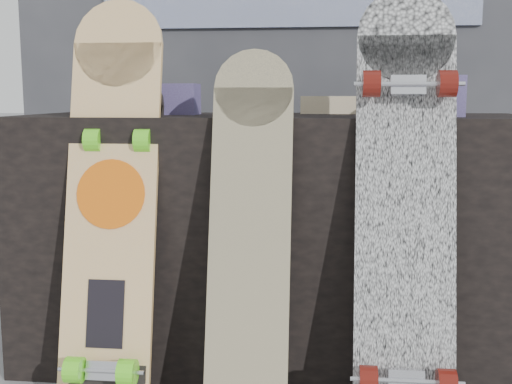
# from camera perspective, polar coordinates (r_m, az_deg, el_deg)

# --- Properties ---
(vendor_table) EXTENTS (1.60, 0.60, 0.80)m
(vendor_table) POSITION_cam_1_polar(r_m,az_deg,el_deg) (2.12, 1.56, -4.04)
(vendor_table) COLOR black
(vendor_table) RESTS_ON ground
(booth) EXTENTS (2.40, 0.22, 2.20)m
(booth) POSITION_cam_1_polar(r_m,az_deg,el_deg) (2.92, 2.96, 13.26)
(booth) COLOR #34353A
(booth) RESTS_ON ground
(merch_box_purple) EXTENTS (0.18, 0.12, 0.10)m
(merch_box_purple) POSITION_cam_1_polar(r_m,az_deg,el_deg) (2.14, -7.61, 8.18)
(merch_box_purple) COLOR #403267
(merch_box_purple) RESTS_ON vendor_table
(merch_box_small) EXTENTS (0.14, 0.14, 0.12)m
(merch_box_small) POSITION_cam_1_polar(r_m,az_deg,el_deg) (2.00, 15.82, 8.20)
(merch_box_small) COLOR #403267
(merch_box_small) RESTS_ON vendor_table
(merch_box_flat) EXTENTS (0.22, 0.10, 0.06)m
(merch_box_flat) POSITION_cam_1_polar(r_m,az_deg,el_deg) (2.25, 6.85, 7.70)
(merch_box_flat) COLOR #D1B78C
(merch_box_flat) RESTS_ON vendor_table
(longboard_geisha) EXTENTS (0.26, 0.29, 1.14)m
(longboard_geisha) POSITION_cam_1_polar(r_m,az_deg,el_deg) (1.85, -12.68, 0.32)
(longboard_geisha) COLOR #D4B88F
(longboard_geisha) RESTS_ON ground
(longboard_celtic) EXTENTS (0.22, 0.28, 0.99)m
(longboard_celtic) POSITION_cam_1_polar(r_m,az_deg,el_deg) (1.71, -0.53, -2.72)
(longboard_celtic) COLOR beige
(longboard_celtic) RESTS_ON ground
(longboard_cascadia) EXTENTS (0.26, 0.33, 1.15)m
(longboard_cascadia) POSITION_cam_1_polar(r_m,az_deg,el_deg) (1.73, 13.15, -0.45)
(longboard_cascadia) COLOR white
(longboard_cascadia) RESTS_ON ground
(skateboard_dark) EXTENTS (0.21, 0.39, 0.94)m
(skateboard_dark) POSITION_cam_1_polar(r_m,az_deg,el_deg) (1.87, -12.21, -3.34)
(skateboard_dark) COLOR black
(skateboard_dark) RESTS_ON ground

